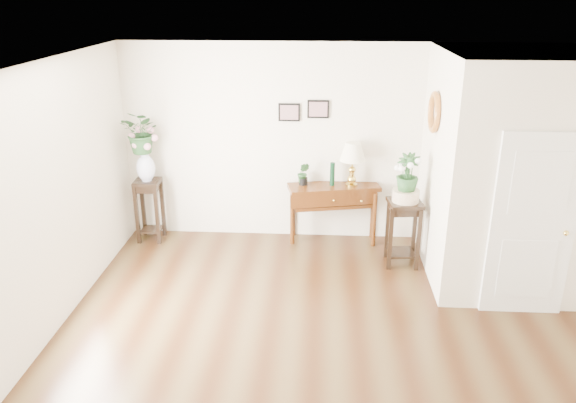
# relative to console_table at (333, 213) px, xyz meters

# --- Properties ---
(floor) EXTENTS (6.00, 5.50, 0.02)m
(floor) POSITION_rel_console_table_xyz_m (0.01, -2.57, -0.43)
(floor) COLOR #443119
(floor) RESTS_ON ground
(ceiling) EXTENTS (6.00, 5.50, 0.02)m
(ceiling) POSITION_rel_console_table_xyz_m (0.01, -2.57, 2.37)
(ceiling) COLOR white
(ceiling) RESTS_ON ground
(wall_back) EXTENTS (6.00, 0.02, 2.80)m
(wall_back) POSITION_rel_console_table_xyz_m (0.01, 0.18, 0.97)
(wall_back) COLOR beige
(wall_back) RESTS_ON ground
(wall_left) EXTENTS (0.02, 5.50, 2.80)m
(wall_left) POSITION_rel_console_table_xyz_m (-2.99, -2.57, 0.97)
(wall_left) COLOR beige
(wall_left) RESTS_ON ground
(partition) EXTENTS (1.80, 1.95, 2.80)m
(partition) POSITION_rel_console_table_xyz_m (2.11, -0.79, 0.97)
(partition) COLOR beige
(partition) RESTS_ON floor
(door) EXTENTS (0.90, 0.05, 2.10)m
(door) POSITION_rel_console_table_xyz_m (2.11, -1.79, 0.62)
(door) COLOR silver
(door) RESTS_ON floor
(art_print_left) EXTENTS (0.30, 0.02, 0.25)m
(art_print_left) POSITION_rel_console_table_xyz_m (-0.64, 0.16, 1.42)
(art_print_left) COLOR black
(art_print_left) RESTS_ON wall_back
(art_print_right) EXTENTS (0.30, 0.02, 0.25)m
(art_print_right) POSITION_rel_console_table_xyz_m (-0.24, 0.16, 1.47)
(art_print_right) COLOR black
(art_print_right) RESTS_ON wall_back
(wall_ornament) EXTENTS (0.07, 0.51, 0.51)m
(wall_ornament) POSITION_rel_console_table_xyz_m (1.17, -0.67, 1.62)
(wall_ornament) COLOR #AA6A29
(wall_ornament) RESTS_ON partition
(console_table) EXTENTS (1.34, 0.69, 0.85)m
(console_table) POSITION_rel_console_table_xyz_m (0.00, 0.00, 0.00)
(console_table) COLOR #3B1F08
(console_table) RESTS_ON floor
(table_lamp) EXTENTS (0.40, 0.40, 0.63)m
(table_lamp) POSITION_rel_console_table_xyz_m (0.25, 0.00, 0.78)
(table_lamp) COLOR gold
(table_lamp) RESTS_ON console_table
(green_vase) EXTENTS (0.07, 0.07, 0.33)m
(green_vase) POSITION_rel_console_table_xyz_m (-0.03, 0.00, 0.60)
(green_vase) COLOR black
(green_vase) RESTS_ON console_table
(potted_plant) EXTENTS (0.19, 0.17, 0.31)m
(potted_plant) POSITION_rel_console_table_xyz_m (-0.43, 0.00, 0.58)
(potted_plant) COLOR #224A23
(potted_plant) RESTS_ON console_table
(plant_stand_a) EXTENTS (0.37, 0.37, 0.91)m
(plant_stand_a) POSITION_rel_console_table_xyz_m (-2.64, -0.12, 0.03)
(plant_stand_a) COLOR black
(plant_stand_a) RESTS_ON floor
(porcelain_vase) EXTENTS (0.27, 0.27, 0.45)m
(porcelain_vase) POSITION_rel_console_table_xyz_m (-2.64, -0.12, 0.71)
(porcelain_vase) COLOR silver
(porcelain_vase) RESTS_ON plant_stand_a
(lily_arrangement) EXTENTS (0.68, 0.65, 0.60)m
(lily_arrangement) POSITION_rel_console_table_xyz_m (-2.64, -0.12, 1.18)
(lily_arrangement) COLOR #224A23
(lily_arrangement) RESTS_ON porcelain_vase
(plant_stand_b) EXTENTS (0.46, 0.46, 0.89)m
(plant_stand_b) POSITION_rel_console_table_xyz_m (0.91, -0.67, 0.02)
(plant_stand_b) COLOR black
(plant_stand_b) RESTS_ON floor
(ceramic_bowl) EXTENTS (0.40, 0.40, 0.15)m
(ceramic_bowl) POSITION_rel_console_table_xyz_m (0.91, -0.67, 0.54)
(ceramic_bowl) COLOR beige
(ceramic_bowl) RESTS_ON plant_stand_b
(narcissus) EXTENTS (0.36, 0.36, 0.51)m
(narcissus) POSITION_rel_console_table_xyz_m (0.91, -0.67, 0.84)
(narcissus) COLOR #224A23
(narcissus) RESTS_ON ceramic_bowl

